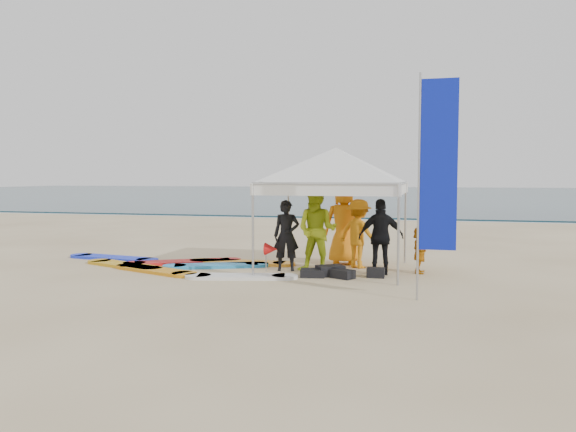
# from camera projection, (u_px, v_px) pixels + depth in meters

# --- Properties ---
(ground) EXTENTS (120.00, 120.00, 0.00)m
(ground) POSITION_uv_depth(u_px,v_px,m) (243.00, 290.00, 10.32)
(ground) COLOR beige
(ground) RESTS_ON ground
(ocean) EXTENTS (160.00, 84.00, 0.08)m
(ocean) POSITION_uv_depth(u_px,v_px,m) (403.00, 194.00, 68.31)
(ocean) COLOR #0C2633
(ocean) RESTS_ON ground
(shoreline_foam) EXTENTS (160.00, 1.20, 0.01)m
(shoreline_foam) POSITION_uv_depth(u_px,v_px,m) (362.00, 219.00, 27.92)
(shoreline_foam) COLOR silver
(shoreline_foam) RESTS_ON ground
(person_black_a) EXTENTS (0.64, 0.50, 1.57)m
(person_black_a) POSITION_uv_depth(u_px,v_px,m) (286.00, 235.00, 12.44)
(person_black_a) COLOR black
(person_black_a) RESTS_ON ground
(person_yellow) EXTENTS (0.97, 0.79, 1.85)m
(person_yellow) POSITION_uv_depth(u_px,v_px,m) (317.00, 230.00, 12.21)
(person_yellow) COLOR #ABC21B
(person_yellow) RESTS_ON ground
(person_orange_a) EXTENTS (1.17, 0.99, 1.58)m
(person_orange_a) POSITION_uv_depth(u_px,v_px,m) (359.00, 234.00, 12.84)
(person_orange_a) COLOR orange
(person_orange_a) RESTS_ON ground
(person_black_b) EXTENTS (1.01, 0.58, 1.62)m
(person_black_b) POSITION_uv_depth(u_px,v_px,m) (381.00, 237.00, 11.93)
(person_black_b) COLOR black
(person_black_b) RESTS_ON ground
(person_orange_b) EXTENTS (1.02, 0.72, 1.95)m
(person_orange_b) POSITION_uv_depth(u_px,v_px,m) (344.00, 224.00, 13.36)
(person_orange_b) COLOR orange
(person_orange_b) RESTS_ON ground
(person_seated) EXTENTS (0.32, 0.95, 1.01)m
(person_seated) POSITION_uv_depth(u_px,v_px,m) (420.00, 250.00, 12.16)
(person_seated) COLOR orange
(person_seated) RESTS_ON ground
(canopy_tent) EXTENTS (4.14, 4.14, 3.12)m
(canopy_tent) POSITION_uv_depth(u_px,v_px,m) (336.00, 148.00, 12.39)
(canopy_tent) COLOR #A5A5A8
(canopy_tent) RESTS_ON ground
(feather_flag) EXTENTS (0.64, 0.04, 3.80)m
(feather_flag) POSITION_uv_depth(u_px,v_px,m) (437.00, 167.00, 9.27)
(feather_flag) COLOR #A5A5A8
(feather_flag) RESTS_ON ground
(marker_pennant) EXTENTS (0.28, 0.28, 0.64)m
(marker_pennant) POSITION_uv_depth(u_px,v_px,m) (271.00, 249.00, 12.35)
(marker_pennant) COLOR #A5A5A8
(marker_pennant) RESTS_ON ground
(gear_pile) EXTENTS (1.75, 0.76, 0.22)m
(gear_pile) POSITION_uv_depth(u_px,v_px,m) (335.00, 272.00, 11.71)
(gear_pile) COLOR black
(gear_pile) RESTS_ON ground
(surfboard_spread) EXTENTS (6.02, 2.77, 0.07)m
(surfboard_spread) POSITION_uv_depth(u_px,v_px,m) (180.00, 265.00, 13.05)
(surfboard_spread) COLOR orange
(surfboard_spread) RESTS_ON ground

